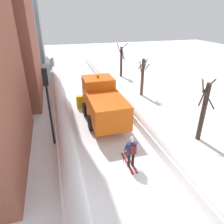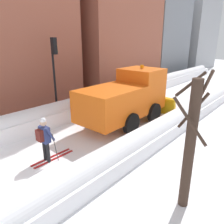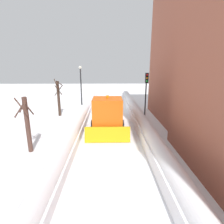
% 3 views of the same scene
% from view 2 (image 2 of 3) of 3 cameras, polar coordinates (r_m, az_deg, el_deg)
% --- Properties ---
extents(ground_plane, '(80.00, 80.00, 0.00)m').
position_cam_2_polar(ground_plane, '(14.74, 9.08, 0.28)').
color(ground_plane, white).
extents(snowbank_left, '(1.10, 36.00, 1.22)m').
position_cam_2_polar(snowbank_left, '(16.09, 1.01, 4.20)').
color(snowbank_left, white).
rests_on(snowbank_left, ground).
extents(snowbank_right, '(1.10, 36.00, 1.04)m').
position_cam_2_polar(snowbank_right, '(13.46, 18.94, -0.28)').
color(snowbank_right, white).
rests_on(snowbank_right, ground).
extents(building_tower_distant, '(8.89, 8.32, 10.47)m').
position_cam_2_polar(building_tower_distant, '(37.85, 17.31, 18.93)').
color(building_tower_distant, '#9EA0A5').
rests_on(building_tower_distant, ground).
extents(plow_truck, '(3.20, 5.98, 3.12)m').
position_cam_2_polar(plow_truck, '(12.19, 3.85, 3.80)').
color(plow_truck, orange).
rests_on(plow_truck, ground).
extents(skier, '(0.62, 1.80, 1.81)m').
position_cam_2_polar(skier, '(8.80, -16.95, -6.37)').
color(skier, black).
rests_on(skier, ground).
extents(traffic_light_pole, '(0.28, 0.42, 4.60)m').
position_cam_2_polar(traffic_light_pole, '(13.06, -14.54, 12.05)').
color(traffic_light_pole, black).
rests_on(traffic_light_pole, ground).
extents(bare_tree_near, '(0.99, 0.98, 3.94)m').
position_cam_2_polar(bare_tree_near, '(6.24, 19.49, -7.64)').
color(bare_tree_near, '#3C2B22').
rests_on(bare_tree_near, ground).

